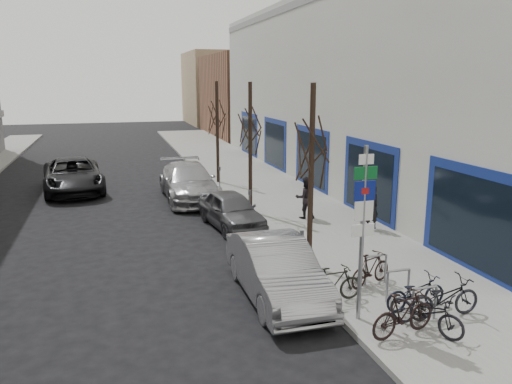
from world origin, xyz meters
TOP-DOWN VIEW (x-y plane):
  - ground at (0.00, 0.00)m, footprint 120.00×120.00m
  - sidewalk_east at (4.50, 10.00)m, footprint 5.00×70.00m
  - commercial_building at (17.00, 16.00)m, footprint 20.00×32.00m
  - brick_building_far at (13.00, 40.00)m, footprint 12.00×14.00m
  - tan_building_far at (13.50, 55.00)m, footprint 13.00×12.00m
  - highway_sign_pole at (2.40, -0.01)m, footprint 0.55×0.10m
  - bike_rack at (3.80, 0.60)m, footprint 0.66×2.26m
  - tree_near at (2.60, 3.50)m, footprint 1.80×1.80m
  - tree_mid at (2.60, 10.00)m, footprint 1.80×1.80m
  - tree_far at (2.60, 16.50)m, footprint 1.80×1.80m
  - meter_front at (2.15, 3.00)m, footprint 0.10×0.08m
  - meter_mid at (2.15, 8.50)m, footprint 0.10×0.08m
  - meter_back at (2.15, 14.00)m, footprint 0.10×0.08m
  - bike_near_left at (3.54, -0.95)m, footprint 1.30×1.80m
  - bike_near_right at (2.95, -0.98)m, footprint 1.77×0.82m
  - bike_mid_curb at (3.95, 0.06)m, footprint 1.66×0.59m
  - bike_mid_inner at (2.22, 0.97)m, footprint 1.61×0.58m
  - bike_far_curb at (4.33, -0.50)m, footprint 1.86×0.59m
  - bike_far_inner at (3.62, 1.65)m, footprint 1.61×1.01m
  - parked_car_front at (1.04, 1.94)m, footprint 1.66×4.72m
  - parked_car_mid at (1.40, 8.45)m, footprint 2.17×4.25m
  - parked_car_back at (0.55, 13.55)m, footprint 2.41×5.83m
  - lane_car at (-4.83, 16.89)m, footprint 3.40×6.31m
  - pedestrian_near at (6.21, 6.33)m, footprint 0.63×0.44m
  - pedestrian_far at (4.42, 8.41)m, footprint 0.65×0.46m

SIDE VIEW (x-z plane):
  - ground at x=0.00m, z-range 0.00..0.00m
  - sidewalk_east at x=4.50m, z-range 0.00..0.15m
  - bike_far_inner at x=3.62m, z-range 0.15..1.09m
  - bike_mid_inner at x=2.22m, z-range 0.15..1.11m
  - bike_mid_curb at x=3.95m, z-range 0.15..1.15m
  - bike_rack at x=3.80m, z-range 0.24..1.07m
  - bike_near_right at x=2.95m, z-range 0.15..1.19m
  - bike_near_left at x=3.54m, z-range 0.15..1.22m
  - parked_car_mid at x=1.40m, z-range 0.00..1.39m
  - bike_far_curb at x=4.33m, z-range 0.15..1.28m
  - parked_car_front at x=1.04m, z-range 0.00..1.55m
  - lane_car at x=-4.83m, z-range 0.00..1.68m
  - parked_car_back at x=0.55m, z-range 0.00..1.69m
  - meter_front at x=2.15m, z-range 0.28..1.55m
  - meter_mid at x=2.15m, z-range 0.28..1.55m
  - meter_back at x=2.15m, z-range 0.28..1.55m
  - pedestrian_near at x=6.21m, z-range 0.15..1.81m
  - pedestrian_far at x=4.42m, z-range 0.15..1.84m
  - highway_sign_pole at x=2.40m, z-range 0.36..4.56m
  - brick_building_far at x=13.00m, z-range 0.00..8.00m
  - tree_near at x=2.60m, z-range 1.35..6.85m
  - tree_mid at x=2.60m, z-range 1.35..6.85m
  - tree_far at x=2.60m, z-range 1.35..6.85m
  - tan_building_far at x=13.50m, z-range 0.00..9.00m
  - commercial_building at x=17.00m, z-range 0.00..10.00m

